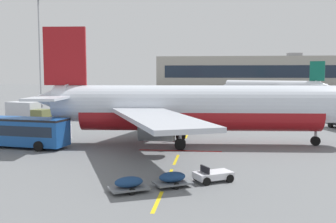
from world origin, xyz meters
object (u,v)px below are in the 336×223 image
object	(u,v)px
airliner_foreground	(194,107)
apron_shuttle_bus	(11,130)
uld_cargo_container	(63,132)
airliner_mid_left	(273,87)
baggage_train	(173,179)
apron_light_mast_near	(39,39)
fuel_service_truck	(27,112)

from	to	relation	value
airliner_foreground	apron_shuttle_bus	distance (m)	18.80
uld_cargo_container	airliner_mid_left	bearing A→B (deg)	64.98
baggage_train	apron_shuttle_bus	bearing A→B (deg)	145.50
baggage_train	uld_cargo_container	bearing A→B (deg)	129.51
apron_light_mast_near	uld_cargo_container	bearing A→B (deg)	-62.63
apron_shuttle_bus	fuel_service_truck	distance (m)	20.00
apron_shuttle_bus	apron_light_mast_near	world-z (taller)	apron_light_mast_near
baggage_train	airliner_mid_left	bearing A→B (deg)	77.93
fuel_service_truck	uld_cargo_container	size ratio (longest dim) A/B	4.23
fuel_service_truck	baggage_train	bearing A→B (deg)	-50.74
airliner_mid_left	airliner_foreground	bearing A→B (deg)	-104.08
fuel_service_truck	apron_light_mast_near	world-z (taller)	apron_light_mast_near
airliner_foreground	apron_shuttle_bus	xyz separation A→B (m)	(-18.39, -3.26, -2.20)
airliner_foreground	baggage_train	distance (m)	15.87
airliner_foreground	uld_cargo_container	xyz separation A→B (m)	(-14.94, 1.90, -3.15)
airliner_mid_left	baggage_train	xyz separation A→B (m)	(-18.99, -88.78, -2.91)
airliner_foreground	fuel_service_truck	world-z (taller)	airliner_foreground
apron_light_mast_near	baggage_train	bearing A→B (deg)	-58.55
airliner_foreground	apron_shuttle_bus	bearing A→B (deg)	-169.95
airliner_foreground	baggage_train	world-z (taller)	airliner_foreground
fuel_service_truck	uld_cargo_container	xyz separation A→B (m)	(10.85, -13.43, -0.85)
airliner_foreground	apron_light_mast_near	world-z (taller)	apron_light_mast_near
airliner_foreground	apron_light_mast_near	distance (m)	55.47
baggage_train	uld_cargo_container	distance (m)	22.53
uld_cargo_container	fuel_service_truck	bearing A→B (deg)	128.94
baggage_train	uld_cargo_container	world-z (taller)	uld_cargo_container
apron_shuttle_bus	baggage_train	world-z (taller)	apron_shuttle_bus
airliner_mid_left	uld_cargo_container	xyz separation A→B (m)	(-33.32, -71.40, -2.64)
airliner_foreground	baggage_train	size ratio (longest dim) A/B	4.28
airliner_mid_left	apron_shuttle_bus	distance (m)	84.95
fuel_service_truck	baggage_train	distance (m)	39.80
apron_shuttle_bus	airliner_mid_left	bearing A→B (deg)	64.35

